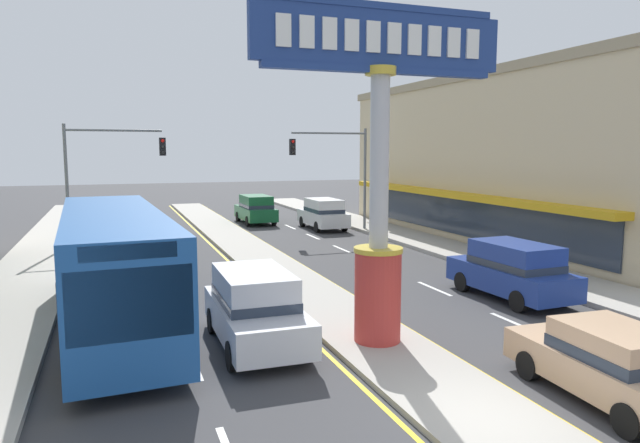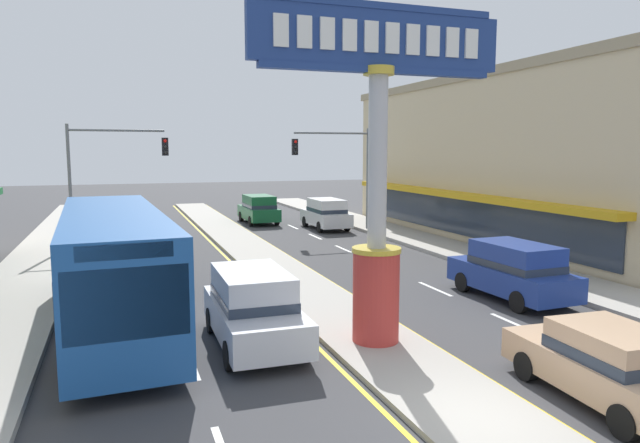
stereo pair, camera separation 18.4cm
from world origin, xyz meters
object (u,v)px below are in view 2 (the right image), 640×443
at_px(storefront_right, 539,159).
at_px(bus_far_right_lane, 114,261).
at_px(suv_far_left_oncoming, 326,214).
at_px(district_sign, 377,178).
at_px(suv_kerb_right, 253,307).
at_px(suv_near_right_lane, 259,209).
at_px(traffic_light_right_side, 341,161).
at_px(sedan_mid_left_lane, 608,364).
at_px(traffic_light_left_side, 107,164).
at_px(suv_near_left_lane, 513,270).

height_order(storefront_right, bus_far_right_lane, storefront_right).
relative_size(bus_far_right_lane, suv_far_left_oncoming, 2.46).
bearing_deg(bus_far_right_lane, district_sign, -31.97).
bearing_deg(suv_far_left_oncoming, suv_kerb_right, -114.88).
relative_size(suv_near_right_lane, bus_far_right_lane, 0.41).
height_order(traffic_light_right_side, bus_far_right_lane, traffic_light_right_side).
relative_size(bus_far_right_lane, sedan_mid_left_lane, 2.58).
distance_m(traffic_light_left_side, suv_near_left_lane, 20.26).
relative_size(district_sign, traffic_light_left_side, 1.32).
bearing_deg(suv_kerb_right, suv_near_left_lane, 9.53).
bearing_deg(suv_near_left_lane, district_sign, -156.97).
bearing_deg(sedan_mid_left_lane, suv_near_right_lane, 89.99).
relative_size(district_sign, sedan_mid_left_lane, 1.88).
relative_size(storefront_right, sedan_mid_left_lane, 5.96).
height_order(suv_near_right_lane, suv_kerb_right, same).
bearing_deg(suv_near_left_lane, storefront_right, 47.15).
height_order(storefront_right, sedan_mid_left_lane, storefront_right).
xyz_separation_m(suv_near_right_lane, suv_kerb_right, (-5.77, -23.73, 0.00)).
bearing_deg(suv_kerb_right, storefront_right, 32.56).
height_order(bus_far_right_lane, suv_far_left_oncoming, bus_far_right_lane).
xyz_separation_m(storefront_right, suv_near_right_lane, (-13.01, 11.74, -3.46)).
relative_size(storefront_right, suv_far_left_oncoming, 5.67).
xyz_separation_m(district_sign, suv_kerb_right, (-2.88, 1.11, -3.27)).
xyz_separation_m(bus_far_right_lane, suv_kerb_right, (3.30, -2.75, -0.88)).
distance_m(storefront_right, suv_near_right_lane, 17.86).
height_order(traffic_light_right_side, suv_kerb_right, traffic_light_right_side).
xyz_separation_m(suv_near_right_lane, bus_far_right_lane, (-9.07, -20.98, 0.88)).
bearing_deg(district_sign, suv_far_left_oncoming, 73.34).
height_order(traffic_light_left_side, sedan_mid_left_lane, traffic_light_left_side).
xyz_separation_m(traffic_light_right_side, suv_far_left_oncoming, (-0.29, 1.77, -3.26)).
xyz_separation_m(district_sign, bus_far_right_lane, (-6.18, 3.86, -2.39)).
relative_size(traffic_light_right_side, bus_far_right_lane, 0.55).
bearing_deg(suv_near_left_lane, suv_kerb_right, -170.47).
bearing_deg(traffic_light_left_side, suv_far_left_oncoming, 11.38).
bearing_deg(suv_far_left_oncoming, traffic_light_left_side, -168.62).
bearing_deg(storefront_right, bus_far_right_lane, -157.29).
height_order(suv_near_left_lane, suv_kerb_right, same).
height_order(district_sign, traffic_light_right_side, district_sign).
height_order(storefront_right, suv_near_right_lane, storefront_right).
xyz_separation_m(storefront_right, bus_far_right_lane, (-22.08, -9.24, -2.57)).
bearing_deg(suv_far_left_oncoming, district_sign, -106.66).
xyz_separation_m(district_sign, traffic_light_right_side, (6.47, 18.90, -0.01)).
relative_size(storefront_right, suv_kerb_right, 5.65).
bearing_deg(suv_far_left_oncoming, suv_near_left_lane, -89.99).
height_order(bus_far_right_lane, suv_near_left_lane, bus_far_right_lane).
bearing_deg(suv_near_left_lane, traffic_light_right_side, 89.00).
bearing_deg(storefront_right, suv_far_left_oncoming, 142.11).
relative_size(suv_near_right_lane, sedan_mid_left_lane, 1.06).
bearing_deg(suv_near_left_lane, bus_far_right_lane, 174.32).
xyz_separation_m(traffic_light_left_side, suv_far_left_oncoming, (12.65, 2.55, -3.26)).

